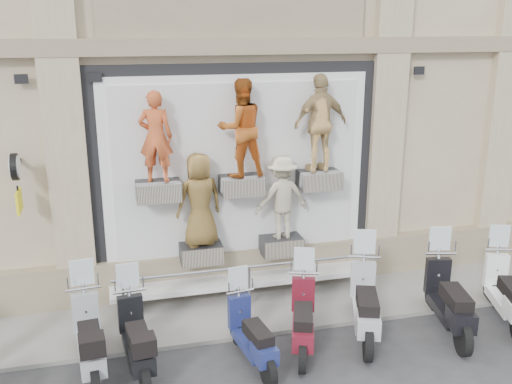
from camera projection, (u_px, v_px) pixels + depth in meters
ground at (280, 370)px, 8.97m from camera, size 90.00×90.00×0.00m
sidewalk at (248, 306)px, 10.91m from camera, size 16.00×2.20×0.08m
shop_vitrine at (245, 176)px, 10.85m from camera, size 5.60×0.83×4.30m
guard_rail at (249, 288)px, 10.70m from camera, size 5.06×0.10×0.93m
clock_sign_bracket at (16, 175)px, 9.53m from camera, size 0.10×0.80×1.02m
scooter_c at (88, 325)px, 8.68m from camera, size 0.78×2.06×1.64m
scooter_d at (136, 326)px, 8.73m from camera, size 0.74×1.97×1.57m
scooter_e at (252, 323)px, 8.95m from camera, size 0.77×1.83×1.44m
scooter_f at (303, 306)px, 9.37m from camera, size 1.16×1.99×1.55m
scooter_g at (366, 291)px, 9.73m from camera, size 1.31×2.19×1.71m
scooter_h at (450, 286)px, 9.89m from camera, size 1.08×2.19×1.71m
scooter_i at (508, 280)px, 10.24m from camera, size 1.18×2.09×1.63m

